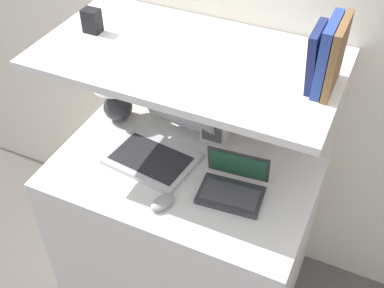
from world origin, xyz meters
TOP-DOWN VIEW (x-y plane):
  - wall_back at (0.00, 0.70)m, footprint 6.00×0.05m
  - desk at (0.00, 0.32)m, footprint 1.03×0.63m
  - back_riser at (0.00, 0.65)m, footprint 1.03×0.04m
  - shelf at (0.00, 0.39)m, footprint 1.03×0.57m
  - table_lamp at (-0.39, 0.50)m, footprint 0.20×0.20m
  - laptop_large at (-0.12, 0.38)m, footprint 0.38×0.40m
  - laptop_small at (0.22, 0.30)m, footprint 0.25×0.20m
  - computer_mouse at (0.01, 0.13)m, footprint 0.09×0.12m
  - router_box at (0.05, 0.55)m, footprint 0.11×0.08m
  - book_brown at (0.47, 0.39)m, footprint 0.02×0.18m
  - book_blue at (0.45, 0.39)m, footprint 0.03×0.17m
  - book_navy at (0.42, 0.39)m, footprint 0.04×0.14m
  - shelf_gadget at (-0.38, 0.39)m, footprint 0.06×0.05m

SIDE VIEW (x-z plane):
  - desk at x=0.00m, z-range 0.00..0.72m
  - back_riser at x=0.00m, z-range 0.00..1.18m
  - computer_mouse at x=0.01m, z-range 0.72..0.75m
  - laptop_small at x=0.22m, z-range 0.67..0.83m
  - laptop_large at x=-0.12m, z-range 0.64..0.90m
  - router_box at x=0.05m, z-range 0.72..0.85m
  - table_lamp at x=-0.39m, z-range 0.76..1.08m
  - shelf at x=0.00m, z-range 1.18..1.20m
  - wall_back at x=0.00m, z-range 0.00..2.40m
  - shelf_gadget at x=-0.38m, z-range 1.20..1.29m
  - book_navy at x=0.42m, z-range 1.20..1.39m
  - book_blue at x=0.45m, z-range 1.20..1.42m
  - book_brown at x=0.47m, z-range 1.20..1.43m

